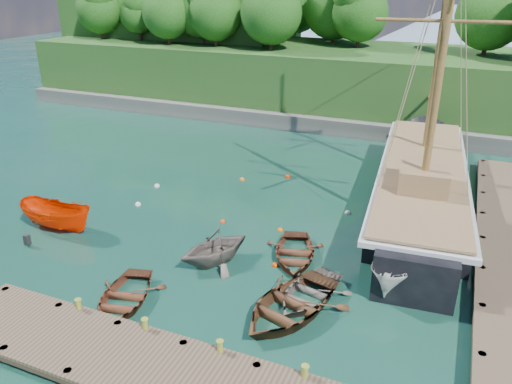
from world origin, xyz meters
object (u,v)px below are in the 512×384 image
rowboat_2 (289,313)px  cabin_boat_white (400,283)px  rowboat_1 (215,262)px  motorboat_orange (59,229)px  rowboat_0 (124,303)px  rowboat_3 (308,299)px  rowboat_4 (294,259)px  schooner (420,190)px

rowboat_2 → cabin_boat_white: size_ratio=1.03×
rowboat_1 → rowboat_2: rowboat_1 is taller
rowboat_2 → rowboat_1: bearing=170.1°
rowboat_1 → motorboat_orange: (-9.07, -0.24, 0.00)m
rowboat_0 → rowboat_1: rowboat_1 is taller
rowboat_3 → rowboat_4: (-1.57, 2.77, 0.00)m
cabin_boat_white → rowboat_1: bearing=-156.1°
rowboat_1 → rowboat_2: 5.02m
rowboat_2 → cabin_boat_white: cabin_boat_white is taller
rowboat_3 → rowboat_4: bearing=132.9°
cabin_boat_white → rowboat_0: bearing=-137.1°
rowboat_4 → schooner: 9.52m
rowboat_0 → rowboat_3: size_ratio=1.02×
rowboat_1 → rowboat_4: (3.32, 1.71, 0.00)m
rowboat_1 → rowboat_3: bearing=18.1°
rowboat_0 → cabin_boat_white: 11.77m
rowboat_0 → rowboat_3: (6.85, 3.22, 0.00)m
rowboat_1 → schooner: schooner is taller
rowboat_2 → rowboat_3: rowboat_2 is taller
rowboat_2 → rowboat_4: rowboat_2 is taller
rowboat_4 → motorboat_orange: (-12.39, -1.95, 0.00)m
rowboat_2 → motorboat_orange: bearing=-171.4°
rowboat_2 → schooner: bearing=90.7°
rowboat_4 → cabin_boat_white: bearing=-18.1°
rowboat_2 → motorboat_orange: 13.69m
rowboat_1 → rowboat_0: bearing=-84.3°
schooner → rowboat_2: bearing=-110.9°
rowboat_0 → motorboat_orange: 8.17m
rowboat_0 → schooner: size_ratio=0.15×
rowboat_3 → schooner: size_ratio=0.15×
rowboat_0 → cabin_boat_white: cabin_boat_white is taller
rowboat_4 → cabin_boat_white: (4.92, -0.13, 0.00)m
rowboat_2 → cabin_boat_white: (3.77, 3.87, 0.00)m
rowboat_2 → rowboat_0: bearing=-145.6°
rowboat_0 → rowboat_1: (1.96, 4.28, 0.00)m
rowboat_0 → rowboat_4: size_ratio=0.99×
rowboat_1 → rowboat_4: rowboat_1 is taller
rowboat_0 → schooner: bearing=40.0°
rowboat_2 → rowboat_4: size_ratio=1.26×
rowboat_3 → motorboat_orange: 13.98m
motorboat_orange → rowboat_2: bearing=-97.2°
schooner → motorboat_orange: bearing=-153.9°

